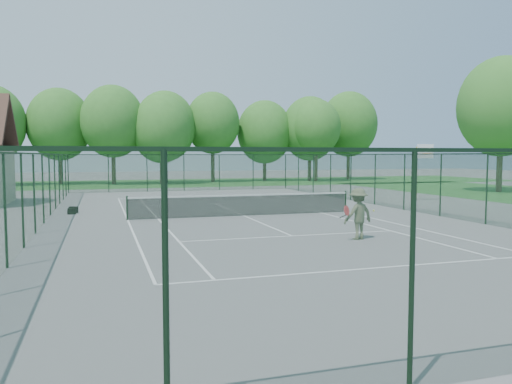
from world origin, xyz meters
TOP-DOWN VIEW (x-y plane):
  - ground at (0.00, 0.00)m, footprint 140.00×140.00m
  - grass_far at (0.00, 30.00)m, footprint 80.00×16.00m
  - court_lines at (0.00, 0.00)m, footprint 11.05×23.85m
  - tennis_net at (0.00, 0.00)m, footprint 11.08×0.08m
  - fence_enclosure at (0.00, 0.00)m, footprint 18.05×36.05m
  - tree_line_far at (0.00, 30.00)m, footprint 39.40×6.40m
  - basketball_goal at (13.32, 4.57)m, footprint 1.20×1.43m
  - tree_side at (23.85, 9.03)m, footprint 6.79×6.79m
  - sports_bag_a at (-7.97, 3.75)m, footprint 0.47×0.39m
  - sports_bag_b at (-8.03, 3.16)m, footprint 0.41×0.27m
  - tennis_player at (1.93, -7.76)m, footprint 1.76×0.91m

SIDE VIEW (x-z plane):
  - ground at x=0.00m, z-range 0.00..0.00m
  - court_lines at x=0.00m, z-range 0.00..0.01m
  - grass_far at x=0.00m, z-range 0.00..0.01m
  - sports_bag_b at x=-8.03m, z-range 0.00..0.30m
  - sports_bag_a at x=-7.97m, z-range 0.00..0.32m
  - tennis_net at x=0.00m, z-range 0.03..1.13m
  - tennis_player at x=1.93m, z-range 0.00..1.79m
  - fence_enclosure at x=0.00m, z-range 0.05..3.07m
  - basketball_goal at x=13.32m, z-range 0.74..4.39m
  - tree_line_far at x=0.00m, z-range 1.14..10.84m
  - tree_side at x=23.85m, z-range 1.40..12.15m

